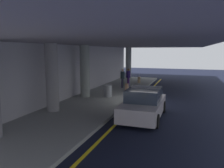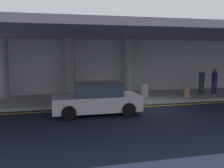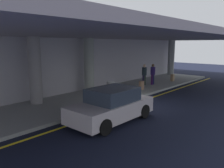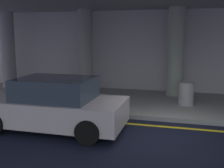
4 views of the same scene
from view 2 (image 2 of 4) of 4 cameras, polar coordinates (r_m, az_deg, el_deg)
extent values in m
plane|color=black|center=(13.84, 9.30, -5.29)|extent=(60.00, 60.00, 0.00)
cube|color=gray|center=(16.66, 5.09, -2.89)|extent=(26.00, 4.20, 0.15)
cube|color=yellow|center=(14.31, 8.47, -4.86)|extent=(26.00, 0.14, 0.01)
cylinder|color=gray|center=(16.97, -22.87, 3.23)|extent=(0.68, 0.68, 3.65)
cylinder|color=gray|center=(16.83, -9.27, 3.66)|extent=(0.68, 0.68, 3.65)
cylinder|color=gray|center=(17.62, 3.83, 3.87)|extent=(0.68, 0.68, 3.65)
cube|color=gray|center=(15.98, 5.83, 10.63)|extent=(28.00, 13.20, 0.30)
cube|color=#AEABB4|center=(18.59, 2.87, 3.81)|extent=(26.00, 0.30, 3.80)
cube|color=#BBB2B8|center=(12.35, -3.54, -4.09)|extent=(4.10, 1.80, 0.70)
cube|color=#2D3847|center=(12.26, -3.10, -1.09)|extent=(2.10, 1.60, 0.60)
cylinder|color=black|center=(13.50, 1.46, -4.12)|extent=(0.64, 0.22, 0.64)
cylinder|color=black|center=(11.91, 3.65, -5.63)|extent=(0.64, 0.22, 0.64)
cylinder|color=black|center=(13.06, -10.07, -4.61)|extent=(0.64, 0.22, 0.64)
cylinder|color=black|center=(11.40, -9.47, -6.28)|extent=(0.64, 0.22, 0.64)
cylinder|color=#2F0F42|center=(18.54, 21.22, -0.82)|extent=(0.16, 0.16, 0.82)
cylinder|color=#171A42|center=(18.66, 21.77, -0.80)|extent=(0.16, 0.16, 0.82)
cylinder|color=#221450|center=(18.52, 21.59, 1.40)|extent=(0.38, 0.38, 0.62)
sphere|color=brown|center=(18.49, 21.65, 2.72)|extent=(0.24, 0.24, 0.24)
cylinder|color=#1E1A32|center=(18.41, 18.76, -0.77)|extent=(0.16, 0.16, 0.82)
cylinder|color=#263329|center=(18.53, 19.33, -0.75)|extent=(0.16, 0.16, 0.82)
cylinder|color=#1C292F|center=(18.39, 19.13, 1.46)|extent=(0.38, 0.38, 0.62)
sphere|color=beige|center=(18.36, 19.19, 2.80)|extent=(0.24, 0.24, 0.24)
cube|color=#8F6A4F|center=(16.96, 16.02, -1.64)|extent=(0.36, 0.22, 0.62)
cylinder|color=slate|center=(16.90, 16.07, -0.13)|extent=(0.02, 0.02, 0.28)
cylinder|color=gray|center=(16.46, 7.07, -1.28)|extent=(0.56, 0.56, 0.85)
camera|label=1|loc=(13.19, -56.18, 6.03)|focal=35.76mm
camera|label=3|loc=(7.52, -57.12, 7.58)|focal=36.28mm
camera|label=4|loc=(7.61, 35.79, 4.06)|focal=44.41mm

